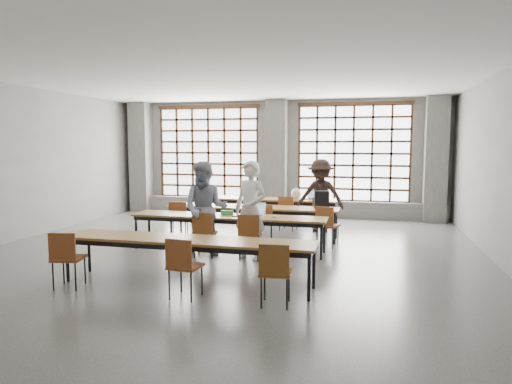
% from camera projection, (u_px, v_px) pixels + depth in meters
% --- Properties ---
extents(floor, '(11.00, 11.00, 0.00)m').
position_uv_depth(floor, '(224.00, 256.00, 8.88)').
color(floor, '#51514E').
rests_on(floor, ground).
extents(ceiling, '(11.00, 11.00, 0.00)m').
position_uv_depth(ceiling, '(222.00, 73.00, 8.52)').
color(ceiling, silver).
rests_on(ceiling, floor).
extents(wall_back, '(10.00, 0.00, 10.00)m').
position_uv_depth(wall_back, '(279.00, 158.00, 14.01)').
color(wall_back, slate).
rests_on(wall_back, floor).
extents(wall_left, '(0.00, 11.00, 11.00)m').
position_uv_depth(wall_left, '(4.00, 164.00, 9.90)').
color(wall_left, slate).
rests_on(wall_left, floor).
extents(wall_right, '(0.00, 11.00, 11.00)m').
position_uv_depth(wall_right, '(512.00, 170.00, 7.50)').
color(wall_right, slate).
rests_on(wall_right, floor).
extents(column_left, '(0.60, 0.55, 3.50)m').
position_uv_depth(column_left, '(141.00, 157.00, 14.81)').
color(column_left, '#52524F').
rests_on(column_left, floor).
extents(column_mid, '(0.60, 0.55, 3.50)m').
position_uv_depth(column_mid, '(277.00, 158.00, 13.74)').
color(column_mid, '#52524F').
rests_on(column_mid, floor).
extents(column_right, '(0.60, 0.55, 3.50)m').
position_uv_depth(column_right, '(436.00, 160.00, 12.66)').
color(column_right, '#52524F').
rests_on(column_right, floor).
extents(window_left, '(3.32, 0.12, 3.00)m').
position_uv_depth(window_left, '(209.00, 153.00, 14.45)').
color(window_left, white).
rests_on(window_left, wall_back).
extents(window_right, '(3.32, 0.12, 3.00)m').
position_uv_depth(window_right, '(353.00, 154.00, 13.38)').
color(window_right, white).
rests_on(window_right, wall_back).
extents(sill_ledge, '(9.80, 0.35, 0.50)m').
position_uv_depth(sill_ledge, '(277.00, 207.00, 13.97)').
color(sill_ledge, '#52524F').
rests_on(sill_ledge, floor).
extents(desk_row_a, '(4.00, 0.70, 0.73)m').
position_uv_depth(desk_row_a, '(263.00, 201.00, 12.24)').
color(desk_row_a, brown).
rests_on(desk_row_a, floor).
extents(desk_row_b, '(4.00, 0.70, 0.73)m').
position_uv_depth(desk_row_b, '(252.00, 209.00, 10.62)').
color(desk_row_b, brown).
rests_on(desk_row_b, floor).
extents(desk_row_c, '(4.00, 0.70, 0.73)m').
position_uv_depth(desk_row_c, '(228.00, 219.00, 9.27)').
color(desk_row_c, brown).
rests_on(desk_row_c, floor).
extents(desk_row_d, '(4.00, 0.70, 0.73)m').
position_uv_depth(desk_row_d, '(187.00, 243.00, 7.01)').
color(desk_row_d, brown).
rests_on(desk_row_d, floor).
extents(chair_back_left, '(0.44, 0.45, 0.88)m').
position_uv_depth(chair_back_left, '(205.00, 207.00, 11.98)').
color(chair_back_left, brown).
rests_on(chair_back_left, floor).
extents(chair_back_mid, '(0.48, 0.49, 0.88)m').
position_uv_depth(chair_back_mid, '(287.00, 210.00, 11.46)').
color(chair_back_mid, brown).
rests_on(chair_back_mid, floor).
extents(chair_back_right, '(0.47, 0.47, 0.88)m').
position_uv_depth(chair_back_right, '(320.00, 211.00, 11.26)').
color(chair_back_right, maroon).
rests_on(chair_back_right, floor).
extents(chair_mid_left, '(0.51, 0.51, 0.88)m').
position_uv_depth(chair_mid_left, '(179.00, 216.00, 10.41)').
color(chair_mid_left, maroon).
rests_on(chair_mid_left, floor).
extents(chair_mid_centre, '(0.49, 0.49, 0.88)m').
position_uv_depth(chair_mid_centre, '(263.00, 220.00, 9.93)').
color(chair_mid_centre, brown).
rests_on(chair_mid_centre, floor).
extents(chair_mid_right, '(0.52, 0.52, 0.88)m').
position_uv_depth(chair_mid_right, '(326.00, 222.00, 9.61)').
color(chair_mid_right, brown).
rests_on(chair_mid_right, floor).
extents(chair_front_left, '(0.47, 0.47, 0.88)m').
position_uv_depth(chair_front_left, '(204.00, 230.00, 8.75)').
color(chair_front_left, brown).
rests_on(chair_front_left, floor).
extents(chair_front_right, '(0.47, 0.47, 0.88)m').
position_uv_depth(chair_front_right, '(249.00, 232.00, 8.54)').
color(chair_front_right, brown).
rests_on(chair_front_right, floor).
extents(chair_near_left, '(0.49, 0.50, 0.88)m').
position_uv_depth(chair_near_left, '(66.00, 254.00, 6.82)').
color(chair_near_left, brown).
rests_on(chair_near_left, floor).
extents(chair_near_mid, '(0.46, 0.46, 0.88)m').
position_uv_depth(chair_near_mid, '(183.00, 262.00, 6.37)').
color(chair_near_mid, brown).
rests_on(chair_near_mid, floor).
extents(chair_near_right, '(0.46, 0.46, 0.88)m').
position_uv_depth(chair_near_right, '(275.00, 268.00, 6.06)').
color(chair_near_right, brown).
rests_on(chair_near_right, floor).
extents(student_male, '(0.79, 0.65, 1.87)m').
position_uv_depth(student_male, '(251.00, 210.00, 8.62)').
color(student_male, white).
rests_on(student_male, floor).
extents(student_female, '(0.99, 0.82, 1.84)m').
position_uv_depth(student_female, '(206.00, 209.00, 8.84)').
color(student_female, '#182548').
rests_on(student_female, floor).
extents(student_back, '(1.22, 0.78, 1.81)m').
position_uv_depth(student_back, '(320.00, 195.00, 11.35)').
color(student_back, black).
rests_on(student_back, floor).
extents(laptop_front, '(0.37, 0.32, 0.26)m').
position_uv_depth(laptop_front, '(256.00, 213.00, 9.24)').
color(laptop_front, '#BABABF').
rests_on(laptop_front, desk_row_c).
extents(laptop_back, '(0.42, 0.38, 0.26)m').
position_uv_depth(laptop_back, '(314.00, 197.00, 12.01)').
color(laptop_back, silver).
rests_on(laptop_back, desk_row_a).
extents(mouse, '(0.11, 0.09, 0.04)m').
position_uv_depth(mouse, '(274.00, 216.00, 9.02)').
color(mouse, silver).
rests_on(mouse, desk_row_c).
extents(green_box, '(0.26, 0.13, 0.09)m').
position_uv_depth(green_box, '(227.00, 213.00, 9.35)').
color(green_box, green).
rests_on(green_box, desk_row_c).
extents(phone, '(0.13, 0.07, 0.01)m').
position_uv_depth(phone, '(235.00, 216.00, 9.13)').
color(phone, black).
rests_on(phone, desk_row_c).
extents(paper_sheet_b, '(0.31, 0.23, 0.00)m').
position_uv_depth(paper_sheet_b, '(239.00, 206.00, 10.64)').
color(paper_sheet_b, white).
rests_on(paper_sheet_b, desk_row_b).
extents(paper_sheet_c, '(0.30, 0.22, 0.00)m').
position_uv_depth(paper_sheet_c, '(256.00, 207.00, 10.59)').
color(paper_sheet_c, white).
rests_on(paper_sheet_c, desk_row_b).
extents(backpack, '(0.36, 0.26, 0.40)m').
position_uv_depth(backpack, '(322.00, 200.00, 10.26)').
color(backpack, black).
rests_on(backpack, desk_row_b).
extents(plastic_bag, '(0.32, 0.29, 0.29)m').
position_uv_depth(plastic_bag, '(296.00, 194.00, 12.05)').
color(plastic_bag, white).
rests_on(plastic_bag, desk_row_a).
extents(red_pouch, '(0.20, 0.09, 0.06)m').
position_uv_depth(red_pouch, '(69.00, 255.00, 6.90)').
color(red_pouch, maroon).
rests_on(red_pouch, chair_near_left).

